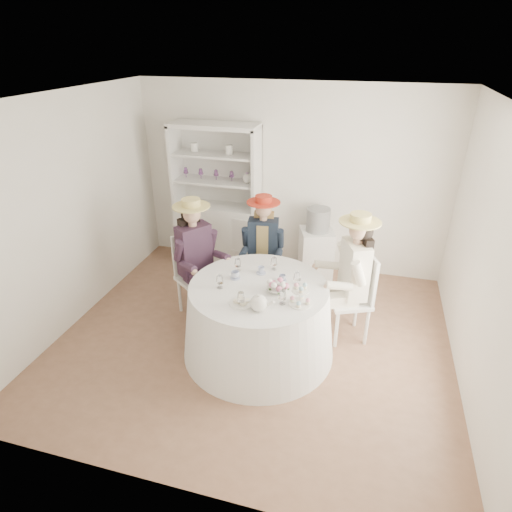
# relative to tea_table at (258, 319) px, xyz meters

# --- Properties ---
(ground) EXTENTS (4.50, 4.50, 0.00)m
(ground) POSITION_rel_tea_table_xyz_m (-0.11, 0.20, -0.43)
(ground) COLOR brown
(ground) RESTS_ON ground
(ceiling) EXTENTS (4.50, 4.50, 0.00)m
(ceiling) POSITION_rel_tea_table_xyz_m (-0.11, 0.20, 2.27)
(ceiling) COLOR white
(ceiling) RESTS_ON wall_back
(wall_back) EXTENTS (4.50, 0.00, 4.50)m
(wall_back) POSITION_rel_tea_table_xyz_m (-0.11, 2.20, 0.92)
(wall_back) COLOR white
(wall_back) RESTS_ON ground
(wall_front) EXTENTS (4.50, 0.00, 4.50)m
(wall_front) POSITION_rel_tea_table_xyz_m (-0.11, -1.80, 0.92)
(wall_front) COLOR white
(wall_front) RESTS_ON ground
(wall_left) EXTENTS (0.00, 4.50, 4.50)m
(wall_left) POSITION_rel_tea_table_xyz_m (-2.36, 0.20, 0.92)
(wall_left) COLOR white
(wall_left) RESTS_ON ground
(wall_right) EXTENTS (0.00, 4.50, 4.50)m
(wall_right) POSITION_rel_tea_table_xyz_m (2.14, 0.20, 0.92)
(wall_right) COLOR white
(wall_right) RESTS_ON ground
(tea_table) EXTENTS (1.69, 1.69, 0.86)m
(tea_table) POSITION_rel_tea_table_xyz_m (0.00, 0.00, 0.00)
(tea_table) COLOR white
(tea_table) RESTS_ON ground
(hutch) EXTENTS (1.27, 0.49, 2.14)m
(hutch) POSITION_rel_tea_table_xyz_m (-1.16, 1.96, 0.34)
(hutch) COLOR silver
(hutch) RESTS_ON ground
(side_table) EXTENTS (0.58, 0.58, 0.71)m
(side_table) POSITION_rel_tea_table_xyz_m (0.36, 1.93, -0.07)
(side_table) COLOR silver
(side_table) RESTS_ON ground
(hatbox) EXTENTS (0.35, 0.35, 0.33)m
(hatbox) POSITION_rel_tea_table_xyz_m (0.36, 1.93, 0.46)
(hatbox) COLOR black
(hatbox) RESTS_ON side_table
(guest_left) EXTENTS (0.66, 0.63, 1.55)m
(guest_left) POSITION_rel_tea_table_xyz_m (-0.93, 0.52, 0.45)
(guest_left) COLOR silver
(guest_left) RESTS_ON ground
(guest_mid) EXTENTS (0.55, 0.57, 1.48)m
(guest_mid) POSITION_rel_tea_table_xyz_m (-0.22, 1.05, 0.41)
(guest_mid) COLOR silver
(guest_mid) RESTS_ON ground
(guest_right) EXTENTS (0.66, 0.60, 1.57)m
(guest_right) POSITION_rel_tea_table_xyz_m (0.93, 0.53, 0.46)
(guest_right) COLOR silver
(guest_right) RESTS_ON ground
(spare_chair) EXTENTS (0.42, 0.42, 0.93)m
(spare_chair) POSITION_rel_tea_table_xyz_m (-0.61, 1.62, 0.07)
(spare_chair) COLOR silver
(spare_chair) RESTS_ON ground
(teacup_a) EXTENTS (0.13, 0.13, 0.08)m
(teacup_a) POSITION_rel_tea_table_xyz_m (-0.29, 0.09, 0.47)
(teacup_a) COLOR white
(teacup_a) RESTS_ON tea_table
(teacup_b) EXTENTS (0.09, 0.09, 0.07)m
(teacup_b) POSITION_rel_tea_table_xyz_m (-0.04, 0.27, 0.47)
(teacup_b) COLOR white
(teacup_b) RESTS_ON tea_table
(teacup_c) EXTENTS (0.09, 0.09, 0.06)m
(teacup_c) POSITION_rel_tea_table_xyz_m (0.22, 0.17, 0.46)
(teacup_c) COLOR white
(teacup_c) RESTS_ON tea_table
(flower_bowl) EXTENTS (0.26, 0.26, 0.05)m
(flower_bowl) POSITION_rel_tea_table_xyz_m (0.21, -0.06, 0.46)
(flower_bowl) COLOR white
(flower_bowl) RESTS_ON tea_table
(flower_arrangement) EXTENTS (0.17, 0.17, 0.06)m
(flower_arrangement) POSITION_rel_tea_table_xyz_m (0.22, -0.05, 0.51)
(flower_arrangement) COLOR #D2698E
(flower_arrangement) RESTS_ON tea_table
(table_teapot) EXTENTS (0.24, 0.17, 0.18)m
(table_teapot) POSITION_rel_tea_table_xyz_m (0.12, -0.42, 0.51)
(table_teapot) COLOR white
(table_teapot) RESTS_ON tea_table
(sandwich_plate) EXTENTS (0.25, 0.25, 0.05)m
(sandwich_plate) POSITION_rel_tea_table_xyz_m (-0.07, -0.36, 0.44)
(sandwich_plate) COLOR white
(sandwich_plate) RESTS_ON tea_table
(cupcake_stand) EXTENTS (0.23, 0.23, 0.22)m
(cupcake_stand) POSITION_rel_tea_table_xyz_m (0.48, -0.22, 0.51)
(cupcake_stand) COLOR white
(cupcake_stand) RESTS_ON tea_table
(stemware_set) EXTENTS (0.85, 0.88, 0.15)m
(stemware_set) POSITION_rel_tea_table_xyz_m (-0.00, 0.00, 0.50)
(stemware_set) COLOR white
(stemware_set) RESTS_ON tea_table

